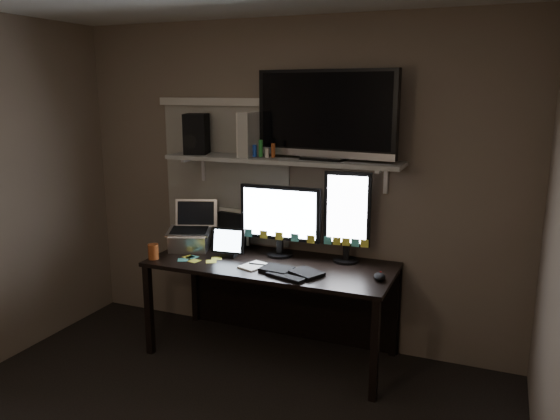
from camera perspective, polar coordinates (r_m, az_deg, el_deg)
The scene contains 18 objects.
back_wall at distance 4.24m, azimuth 1.04°, elevation 2.64°, with size 3.60×3.60×0.00m, color #6A5A4C.
window_blinds at distance 4.45m, azimuth -5.66°, elevation 3.70°, with size 1.10×0.02×1.10m, color #B2ADA0.
desk at distance 4.19m, azimuth -0.26°, elevation -7.33°, with size 1.80×0.75×0.73m.
wall_shelf at distance 4.05m, azimuth 0.15°, elevation 5.25°, with size 1.80×0.35×0.03m, color #A0A09C.
monitor_landscape at distance 4.12m, azimuth -0.01°, elevation -1.08°, with size 0.63×0.07×0.56m, color black.
monitor_portrait at distance 3.99m, azimuth 7.03°, elevation -0.68°, with size 0.34×0.06×0.68m, color black.
keyboard at distance 3.80m, azimuth 1.20°, elevation -6.44°, with size 0.44×0.17×0.03m, color black.
mouse at distance 3.73m, azimuth 10.36°, elevation -6.85°, with size 0.08×0.12×0.04m, color black.
notepad at distance 3.94m, azimuth -2.75°, elevation -5.85°, with size 0.14×0.20×0.01m, color white.
tablet at distance 4.15m, azimuth -5.40°, elevation -3.38°, with size 0.26×0.11×0.23m, color black.
file_sorter at distance 4.43m, azimuth -4.81°, elevation -1.87°, with size 0.24×0.11×0.30m, color black.
laptop at distance 4.36m, azimuth -9.49°, elevation -1.72°, with size 0.34×0.27×0.38m, color silver.
cup at distance 4.20m, azimuth -13.10°, elevation -4.26°, with size 0.08×0.08×0.11m, color #913F1A.
sticky_notes at distance 4.15m, azimuth -8.33°, elevation -5.08°, with size 0.33×0.24×0.00m, color yellow, non-canonical shape.
tv at distance 3.94m, azimuth 4.79°, elevation 9.86°, with size 1.06×0.19×0.64m, color black.
game_console at distance 4.15m, azimuth -3.06°, elevation 7.89°, with size 0.08×0.28×0.33m, color beige.
speaker at distance 4.34m, azimuth -8.71°, elevation 7.87°, with size 0.17×0.21×0.31m, color black.
bottles at distance 4.04m, azimuth -2.03°, elevation 6.33°, with size 0.19×0.04×0.12m, color #A50F0C, non-canonical shape.
Camera 1 is at (1.51, -2.09, 1.98)m, focal length 35.00 mm.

